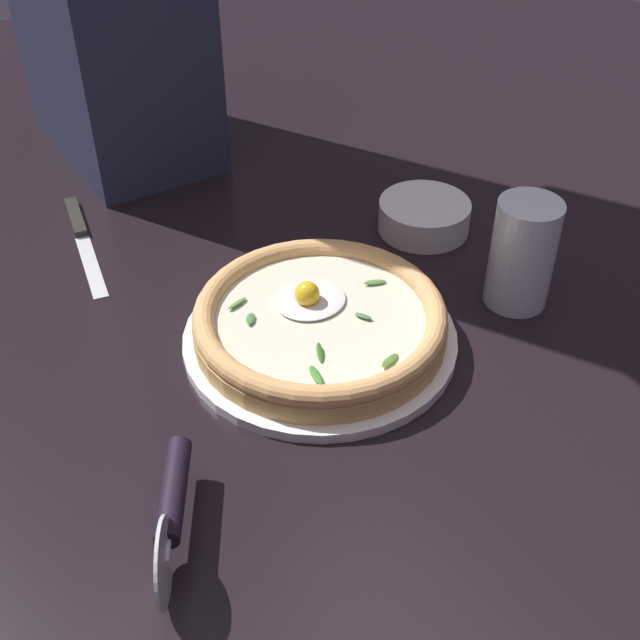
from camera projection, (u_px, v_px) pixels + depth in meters
name	position (u px, v px, depth m)	size (l,w,h in m)	color
ground_plane	(325.00, 342.00, 0.93)	(2.40, 2.40, 0.03)	black
pizza_plate	(320.00, 338.00, 0.90)	(0.30, 0.30, 0.01)	white
pizza	(320.00, 320.00, 0.89)	(0.28, 0.28, 0.05)	#DDAB5E
side_bowl	(424.00, 216.00, 1.07)	(0.12, 0.12, 0.04)	white
pizza_cutter	(171.00, 508.00, 0.68)	(0.10, 0.14, 0.08)	silver
table_knife	(80.00, 231.00, 1.07)	(0.07, 0.23, 0.01)	silver
drinking_glass	(521.00, 260.00, 0.93)	(0.07, 0.07, 0.13)	silver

